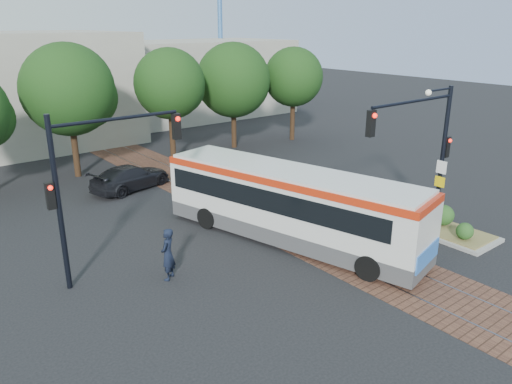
# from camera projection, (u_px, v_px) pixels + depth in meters

# --- Properties ---
(ground) EXTENTS (120.00, 120.00, 0.00)m
(ground) POSITION_uv_depth(u_px,v_px,m) (343.00, 251.00, 19.87)
(ground) COLOR black
(ground) RESTS_ON ground
(trackbed) EXTENTS (3.60, 40.00, 0.02)m
(trackbed) POSITION_uv_depth(u_px,v_px,m) (277.00, 222.00, 22.81)
(trackbed) COLOR brown
(trackbed) RESTS_ON ground
(tree_row) EXTENTS (26.40, 5.60, 7.67)m
(tree_row) POSITION_uv_depth(u_px,v_px,m) (162.00, 86.00, 31.12)
(tree_row) COLOR #382314
(tree_row) RESTS_ON ground
(warehouses) EXTENTS (40.00, 13.00, 8.00)m
(warehouses) POSITION_uv_depth(u_px,v_px,m) (68.00, 87.00, 39.51)
(warehouses) COLOR #ADA899
(warehouses) RESTS_ON ground
(city_bus) EXTENTS (5.06, 11.69, 3.07)m
(city_bus) POSITION_uv_depth(u_px,v_px,m) (289.00, 202.00, 20.36)
(city_bus) COLOR #424245
(city_bus) RESTS_ON ground
(traffic_island) EXTENTS (2.20, 5.20, 1.13)m
(traffic_island) POSITION_uv_depth(u_px,v_px,m) (433.00, 222.00, 21.96)
(traffic_island) COLOR gray
(traffic_island) RESTS_ON ground
(signal_pole_main) EXTENTS (5.49, 0.46, 6.00)m
(signal_pole_main) POSITION_uv_depth(u_px,v_px,m) (428.00, 139.00, 20.22)
(signal_pole_main) COLOR black
(signal_pole_main) RESTS_ON ground
(signal_pole_left) EXTENTS (4.99, 0.34, 6.00)m
(signal_pole_left) POSITION_uv_depth(u_px,v_px,m) (90.00, 174.00, 16.60)
(signal_pole_left) COLOR black
(signal_pole_left) RESTS_ON ground
(officer) EXTENTS (0.83, 0.79, 1.92)m
(officer) POSITION_uv_depth(u_px,v_px,m) (168.00, 254.00, 17.46)
(officer) COLOR black
(officer) RESTS_ON ground
(parked_car) EXTENTS (4.95, 2.99, 1.34)m
(parked_car) POSITION_uv_depth(u_px,v_px,m) (131.00, 177.00, 27.08)
(parked_car) COLOR black
(parked_car) RESTS_ON ground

